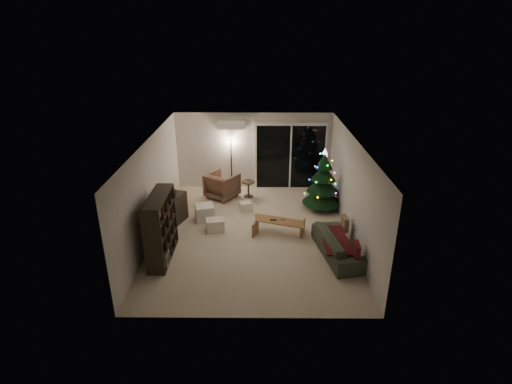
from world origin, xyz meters
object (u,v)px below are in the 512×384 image
at_px(media_cabinet, 168,212).
at_px(sofa, 339,245).
at_px(armchair, 222,185).
at_px(christmas_tree, 323,180).
at_px(bookshelf, 152,227).
at_px(coffee_table, 279,227).

distance_m(media_cabinet, sofa, 4.54).
height_order(armchair, christmas_tree, christmas_tree).
xyz_separation_m(media_cabinet, armchair, (1.28, 1.94, -0.00)).
distance_m(bookshelf, armchair, 3.75).
bearing_deg(bookshelf, christmas_tree, 46.75).
xyz_separation_m(coffee_table, christmas_tree, (1.32, 1.57, 0.72)).
relative_size(armchair, coffee_table, 0.68).
relative_size(armchair, christmas_tree, 0.47).
relative_size(bookshelf, armchair, 1.77).
relative_size(media_cabinet, sofa, 0.67).
distance_m(coffee_table, christmas_tree, 2.18).
xyz_separation_m(media_cabinet, coffee_table, (2.95, -0.47, -0.20)).
bearing_deg(armchair, bookshelf, 104.39).
relative_size(sofa, coffee_table, 1.49).
bearing_deg(sofa, armchair, 31.41).
relative_size(media_cabinet, christmas_tree, 0.69).
bearing_deg(christmas_tree, coffee_table, -130.17).
bearing_deg(christmas_tree, media_cabinet, -165.54).
height_order(media_cabinet, christmas_tree, christmas_tree).
height_order(bookshelf, coffee_table, bookshelf).
bearing_deg(media_cabinet, sofa, 0.17).
relative_size(bookshelf, coffee_table, 1.21).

